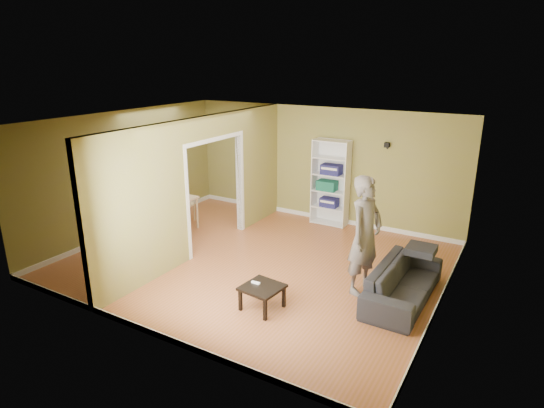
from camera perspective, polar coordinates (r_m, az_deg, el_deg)
The scene contains 15 objects.
room_shell at distance 8.07m, azimuth -1.94°, elevation 1.20°, with size 6.50×6.50×6.50m.
partition at distance 8.74m, azimuth -8.63°, elevation 2.32°, with size 0.22×5.50×2.60m, color olive, non-canonical shape.
wall_speaker at distance 9.75m, azimuth 14.23°, elevation 7.19°, with size 0.10×0.10×0.10m, color black.
sofa at distance 7.40m, azimuth 16.22°, elevation -8.81°, with size 0.85×1.99×0.76m, color black.
person at distance 7.22m, azimuth 11.68°, elevation -2.65°, with size 0.64×0.82×2.25m, color slate.
bookshelf at distance 10.24m, azimuth 7.46°, elevation 2.71°, with size 0.81×0.35×1.93m.
paper_box_navy_a at distance 10.33m, azimuth 7.19°, elevation 0.22°, with size 0.39×0.25×0.20m, color navy.
paper_box_teal at distance 10.25m, azimuth 6.92°, elevation 2.34°, with size 0.43×0.28×0.22m, color #1A6D53.
paper_box_navy_b at distance 10.12m, azimuth 7.47°, elevation 4.33°, with size 0.43×0.28×0.22m, color navy.
coffee_table at distance 6.89m, azimuth -1.24°, elevation -10.68°, with size 0.56×0.56×0.37m.
game_controller at distance 6.94m, azimuth -2.06°, elevation -9.84°, with size 0.14×0.04×0.03m, color white.
dining_table at distance 10.14m, azimuth -13.05°, elevation 0.42°, with size 1.17×0.78×0.73m.
chair_left at distance 10.72m, azimuth -16.10°, elevation -0.11°, with size 0.40×0.40×0.87m, color #D6B681, non-canonical shape.
chair_near at distance 9.73m, azimuth -15.31°, elevation -1.83°, with size 0.40×0.40×0.88m, color beige, non-canonical shape.
chair_far at distance 10.60m, azimuth -10.81°, elevation 0.10°, with size 0.40×0.40×0.87m, color tan, non-canonical shape.
Camera 1 is at (4.13, -6.54, 3.61)m, focal length 30.00 mm.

